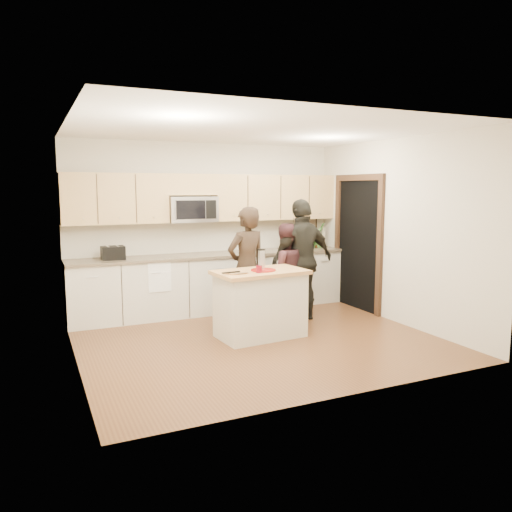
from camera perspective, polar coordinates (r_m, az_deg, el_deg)
name	(u,v)px	position (r m, az deg, el deg)	size (l,w,h in m)	color
floor	(257,339)	(6.67, 0.16, -9.49)	(4.50, 4.50, 0.00)	brown
room_shell	(257,208)	(6.37, 0.16, 5.53)	(4.52, 4.02, 2.71)	beige
back_cabinetry	(214,282)	(8.08, -4.88, -3.03)	(4.50, 0.66, 0.94)	beige
upper_cabinetry	(211,197)	(8.08, -5.11, 6.77)	(4.50, 0.33, 0.75)	tan
microwave	(192,209)	(7.95, -7.35, 5.33)	(0.76, 0.41, 0.40)	silver
doorway	(358,239)	(8.33, 11.58, 1.94)	(0.06, 1.25, 2.20)	black
framed_picture	(309,227)	(9.06, 6.12, 3.29)	(0.30, 0.03, 0.38)	black
dish_towel	(157,268)	(7.58, -11.20, -1.33)	(0.34, 0.60, 0.48)	white
island	(260,303)	(6.67, 0.50, -5.44)	(1.25, 0.80, 0.90)	beige
red_plate	(263,270)	(6.57, 0.83, -1.62)	(0.33, 0.33, 0.02)	maroon
box_grater	(261,258)	(6.65, 0.61, -0.27)	(0.09, 0.07, 0.26)	silver
drink_glass	(259,269)	(6.40, 0.35, -1.51)	(0.08, 0.08, 0.10)	maroon
cutting_board	(236,273)	(6.36, -2.33, -1.92)	(0.24, 0.20, 0.02)	tan
tongs	(231,272)	(6.29, -2.87, -1.87)	(0.25, 0.03, 0.02)	black
knife	(243,273)	(6.28, -1.54, -1.93)	(0.20, 0.02, 0.01)	silver
toaster	(113,253)	(7.59, -16.04, 0.35)	(0.33, 0.24, 0.20)	black
bottle_cluster	(307,238)	(8.73, 5.89, 2.01)	(0.84, 0.33, 0.36)	black
orchid	(319,235)	(8.87, 7.20, 2.42)	(0.25, 0.20, 0.45)	#3C772F
woman_left	(247,267)	(7.10, -1.06, -1.29)	(0.63, 0.41, 1.72)	black
woman_center	(284,273)	(7.42, 3.26, -1.91)	(0.71, 0.56, 1.47)	#30181B
woman_right	(302,260)	(7.50, 5.32, -0.45)	(1.07, 0.44, 1.82)	black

